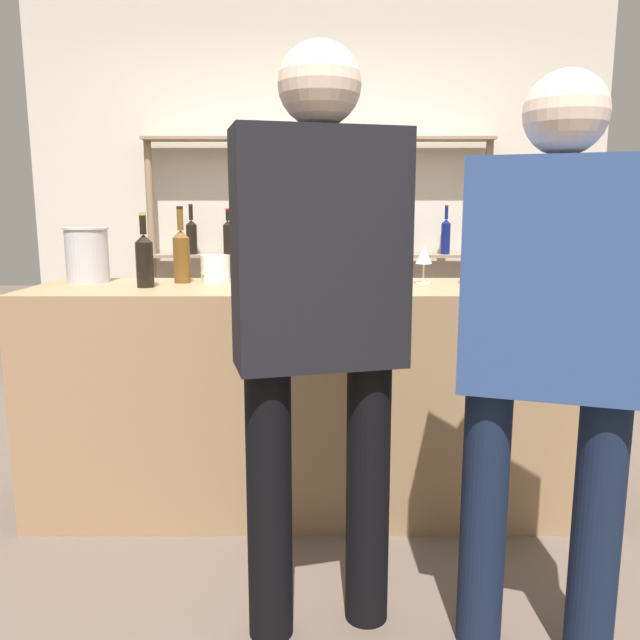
{
  "coord_description": "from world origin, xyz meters",
  "views": [
    {
      "loc": [
        0.01,
        -2.61,
        1.29
      ],
      "look_at": [
        0.0,
        0.0,
        0.82
      ],
      "focal_mm": 35.0,
      "sensor_mm": 36.0,
      "label": 1
    }
  ],
  "objects_px": {
    "counter_bottle_1": "(544,256)",
    "counter_bottle_4": "(477,252)",
    "server_behind_counter": "(363,279)",
    "customer_right": "(554,336)",
    "cork_jar": "(218,269)",
    "counter_bottle_3": "(147,259)",
    "customer_center": "(322,306)",
    "counter_bottle_0": "(315,259)",
    "ice_bucket": "(90,255)",
    "counter_bottle_2": "(184,254)",
    "wine_glass": "(426,256)"
  },
  "relations": [
    {
      "from": "counter_bottle_1",
      "to": "cork_jar",
      "type": "bearing_deg",
      "value": 179.81
    },
    {
      "from": "counter_bottle_0",
      "to": "counter_bottle_4",
      "type": "distance_m",
      "value": 0.7
    },
    {
      "from": "ice_bucket",
      "to": "customer_center",
      "type": "relative_size",
      "value": 0.14
    },
    {
      "from": "counter_bottle_3",
      "to": "server_behind_counter",
      "type": "relative_size",
      "value": 0.2
    },
    {
      "from": "counter_bottle_2",
      "to": "server_behind_counter",
      "type": "relative_size",
      "value": 0.22
    },
    {
      "from": "cork_jar",
      "to": "ice_bucket",
      "type": "bearing_deg",
      "value": 179.32
    },
    {
      "from": "server_behind_counter",
      "to": "cork_jar",
      "type": "bearing_deg",
      "value": -36.18
    },
    {
      "from": "wine_glass",
      "to": "server_behind_counter",
      "type": "distance_m",
      "value": 0.84
    },
    {
      "from": "counter_bottle_0",
      "to": "wine_glass",
      "type": "relative_size",
      "value": 2.04
    },
    {
      "from": "counter_bottle_1",
      "to": "counter_bottle_4",
      "type": "height_order",
      "value": "counter_bottle_4"
    },
    {
      "from": "counter_bottle_1",
      "to": "customer_right",
      "type": "height_order",
      "value": "customer_right"
    },
    {
      "from": "counter_bottle_2",
      "to": "counter_bottle_3",
      "type": "relative_size",
      "value": 1.08
    },
    {
      "from": "counter_bottle_0",
      "to": "cork_jar",
      "type": "relative_size",
      "value": 2.57
    },
    {
      "from": "counter_bottle_4",
      "to": "customer_right",
      "type": "distance_m",
      "value": 0.99
    },
    {
      "from": "counter_bottle_3",
      "to": "server_behind_counter",
      "type": "bearing_deg",
      "value": 43.76
    },
    {
      "from": "ice_bucket",
      "to": "wine_glass",
      "type": "bearing_deg",
      "value": -2.23
    },
    {
      "from": "wine_glass",
      "to": "cork_jar",
      "type": "distance_m",
      "value": 0.92
    },
    {
      "from": "server_behind_counter",
      "to": "customer_right",
      "type": "height_order",
      "value": "customer_right"
    },
    {
      "from": "counter_bottle_0",
      "to": "counter_bottle_3",
      "type": "relative_size",
      "value": 1.07
    },
    {
      "from": "customer_center",
      "to": "ice_bucket",
      "type": "bearing_deg",
      "value": 31.87
    },
    {
      "from": "ice_bucket",
      "to": "cork_jar",
      "type": "height_order",
      "value": "ice_bucket"
    },
    {
      "from": "counter_bottle_0",
      "to": "counter_bottle_4",
      "type": "height_order",
      "value": "counter_bottle_4"
    },
    {
      "from": "ice_bucket",
      "to": "counter_bottle_4",
      "type": "bearing_deg",
      "value": -4.29
    },
    {
      "from": "counter_bottle_3",
      "to": "customer_center",
      "type": "xyz_separation_m",
      "value": [
        0.72,
        -0.81,
        -0.07
      ]
    },
    {
      "from": "wine_glass",
      "to": "counter_bottle_4",
      "type": "bearing_deg",
      "value": -18.69
    },
    {
      "from": "counter_bottle_0",
      "to": "counter_bottle_4",
      "type": "bearing_deg",
      "value": 12.39
    },
    {
      "from": "counter_bottle_1",
      "to": "ice_bucket",
      "type": "height_order",
      "value": "counter_bottle_1"
    },
    {
      "from": "counter_bottle_0",
      "to": "counter_bottle_1",
      "type": "bearing_deg",
      "value": 14.77
    },
    {
      "from": "counter_bottle_2",
      "to": "server_behind_counter",
      "type": "height_order",
      "value": "server_behind_counter"
    },
    {
      "from": "counter_bottle_2",
      "to": "cork_jar",
      "type": "bearing_deg",
      "value": 9.02
    },
    {
      "from": "customer_center",
      "to": "counter_bottle_2",
      "type": "bearing_deg",
      "value": 17.97
    },
    {
      "from": "counter_bottle_1",
      "to": "server_behind_counter",
      "type": "bearing_deg",
      "value": 134.99
    },
    {
      "from": "counter_bottle_3",
      "to": "cork_jar",
      "type": "relative_size",
      "value": 2.39
    },
    {
      "from": "counter_bottle_2",
      "to": "counter_bottle_4",
      "type": "relative_size",
      "value": 0.89
    },
    {
      "from": "counter_bottle_0",
      "to": "wine_glass",
      "type": "height_order",
      "value": "counter_bottle_0"
    },
    {
      "from": "counter_bottle_4",
      "to": "server_behind_counter",
      "type": "height_order",
      "value": "server_behind_counter"
    },
    {
      "from": "counter_bottle_0",
      "to": "counter_bottle_1",
      "type": "distance_m",
      "value": 1.04
    },
    {
      "from": "counter_bottle_1",
      "to": "counter_bottle_2",
      "type": "xyz_separation_m",
      "value": [
        -1.58,
        -0.02,
        0.01
      ]
    },
    {
      "from": "counter_bottle_1",
      "to": "counter_bottle_3",
      "type": "bearing_deg",
      "value": -174.2
    },
    {
      "from": "ice_bucket",
      "to": "customer_right",
      "type": "relative_size",
      "value": 0.15
    },
    {
      "from": "counter_bottle_3",
      "to": "customer_center",
      "type": "height_order",
      "value": "customer_center"
    },
    {
      "from": "counter_bottle_0",
      "to": "counter_bottle_4",
      "type": "relative_size",
      "value": 0.88
    },
    {
      "from": "counter_bottle_2",
      "to": "customer_center",
      "type": "distance_m",
      "value": 1.14
    },
    {
      "from": "counter_bottle_4",
      "to": "cork_jar",
      "type": "bearing_deg",
      "value": 173.89
    },
    {
      "from": "counter_bottle_1",
      "to": "cork_jar",
      "type": "height_order",
      "value": "counter_bottle_1"
    },
    {
      "from": "counter_bottle_1",
      "to": "customer_center",
      "type": "xyz_separation_m",
      "value": [
        -0.98,
        -0.98,
        -0.07
      ]
    },
    {
      "from": "counter_bottle_3",
      "to": "server_behind_counter",
      "type": "xyz_separation_m",
      "value": [
        0.96,
        0.92,
        -0.19
      ]
    },
    {
      "from": "wine_glass",
      "to": "cork_jar",
      "type": "bearing_deg",
      "value": 176.81
    },
    {
      "from": "counter_bottle_0",
      "to": "counter_bottle_1",
      "type": "xyz_separation_m",
      "value": [
        1.0,
        0.26,
        -0.01
      ]
    },
    {
      "from": "counter_bottle_1",
      "to": "ice_bucket",
      "type": "relative_size",
      "value": 1.27
    }
  ]
}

